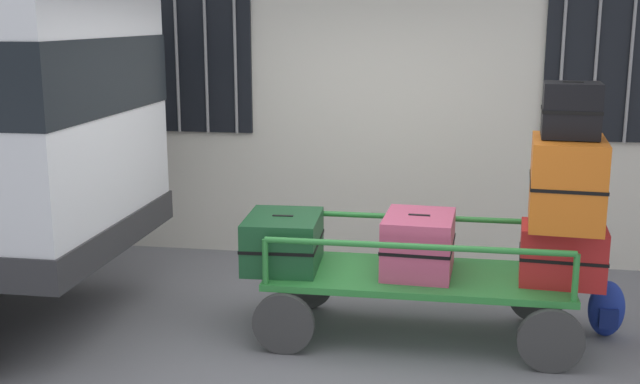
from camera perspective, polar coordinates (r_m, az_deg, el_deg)
name	(u,v)px	position (r m, az deg, el deg)	size (l,w,h in m)	color
ground_plane	(339,346)	(5.95, 1.38, -11.07)	(40.00, 40.00, 0.00)	slate
building_wall	(375,5)	(7.82, 4.04, 13.34)	(12.00, 0.38, 5.00)	silver
luggage_cart	(417,287)	(6.01, 7.05, -6.86)	(2.32, 1.00, 0.50)	#2D8438
cart_railing	(419,236)	(5.89, 7.16, -3.19)	(2.19, 0.86, 0.35)	#2D8438
suitcase_left_bottom	(283,241)	(6.06, -2.69, -3.58)	(0.60, 0.72, 0.40)	#194C28
suitcase_midleft_bottom	(419,244)	(5.95, 7.16, -3.75)	(0.55, 0.68, 0.45)	#CC4C72
suitcase_center_bottom	(562,254)	(5.94, 17.16, -4.34)	(0.63, 0.48, 0.43)	#B21E1E
suitcase_center_middle	(567,182)	(5.85, 17.44, 0.71)	(0.57, 0.76, 0.63)	orange
suitcase_center_top	(571,110)	(5.80, 17.74, 5.68)	(0.43, 0.41, 0.39)	black
backpack	(607,309)	(6.42, 20.05, -7.97)	(0.27, 0.22, 0.44)	navy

